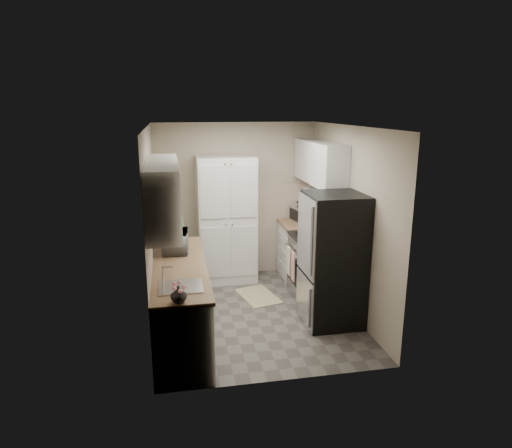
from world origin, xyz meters
name	(u,v)px	position (x,y,z in m)	size (l,w,h in m)	color
ground	(255,313)	(0.00, 0.00, 0.00)	(3.20, 3.20, 0.00)	#56514C
room_shell	(253,196)	(-0.02, -0.01, 1.63)	(2.64, 3.24, 2.52)	#B0A08E
pantry_cabinet	(227,220)	(-0.20, 1.32, 1.00)	(0.90, 0.55, 2.00)	silver
base_cabinet_left	(181,302)	(-0.99, -0.43, 0.44)	(0.60, 2.30, 0.88)	silver
countertop_left	(179,266)	(-0.99, -0.43, 0.90)	(0.63, 2.33, 0.04)	#846647
base_cabinet_right	(301,252)	(0.99, 1.19, 0.44)	(0.60, 0.80, 0.88)	silver
countertop_right	(302,225)	(0.99, 1.19, 0.90)	(0.63, 0.83, 0.04)	#846647
electric_range	(315,266)	(0.97, 0.39, 0.48)	(0.71, 0.78, 1.13)	#B7B7BC
refrigerator	(333,260)	(0.94, -0.41, 0.85)	(0.70, 0.72, 1.70)	#B7B7BC
microwave	(175,242)	(-1.02, 0.09, 1.05)	(0.48, 0.32, 0.26)	silver
wine_bottle	(178,234)	(-0.97, 0.43, 1.06)	(0.07, 0.07, 0.29)	black
flower_vase	(179,294)	(-1.02, -1.52, 1.00)	(0.16, 0.16, 0.16)	silver
cutting_board	(182,230)	(-0.92, 0.53, 1.09)	(0.02, 0.27, 0.34)	#3C8B3D
toaster_oven	(305,214)	(1.06, 1.28, 1.04)	(0.34, 0.43, 0.25)	silver
fruit_basket	(306,203)	(1.08, 1.27, 1.23)	(0.30, 0.30, 0.13)	orange
kitchen_mat	(258,296)	(0.16, 0.55, 0.01)	(0.47, 0.75, 0.01)	tan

